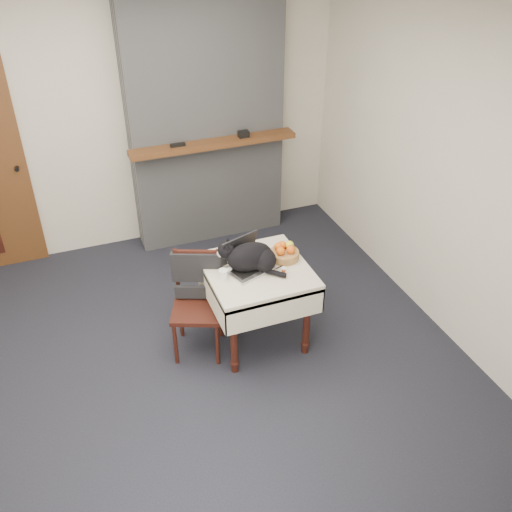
% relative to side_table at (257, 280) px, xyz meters
% --- Properties ---
extents(ground, '(4.50, 4.50, 0.00)m').
position_rel_side_table_xyz_m(ground, '(-0.74, -0.06, -0.59)').
color(ground, black).
rests_on(ground, ground).
extents(room_shell, '(4.52, 4.01, 2.61)m').
position_rel_side_table_xyz_m(room_shell, '(-0.74, 0.40, 1.18)').
color(room_shell, beige).
rests_on(room_shell, ground).
extents(chimney, '(1.62, 0.48, 2.60)m').
position_rel_side_table_xyz_m(chimney, '(0.16, 1.78, 0.71)').
color(chimney, gray).
rests_on(chimney, ground).
extents(side_table, '(0.78, 0.78, 0.70)m').
position_rel_side_table_xyz_m(side_table, '(0.00, 0.00, 0.00)').
color(side_table, '#36130E').
rests_on(side_table, ground).
extents(laptop, '(0.41, 0.38, 0.25)m').
position_rel_side_table_xyz_m(laptop, '(-0.08, 0.04, 0.17)').
color(laptop, '#B7B7BC').
rests_on(laptop, side_table).
extents(cat, '(0.47, 0.39, 0.26)m').
position_rel_side_table_xyz_m(cat, '(-0.05, 0.00, 0.22)').
color(cat, black).
rests_on(cat, side_table).
extents(cream_jar, '(0.07, 0.07, 0.08)m').
position_rel_side_table_xyz_m(cream_jar, '(-0.28, -0.04, 0.15)').
color(cream_jar, white).
rests_on(cream_jar, side_table).
extents(pill_bottle, '(0.03, 0.03, 0.07)m').
position_rel_side_table_xyz_m(pill_bottle, '(0.15, -0.16, 0.15)').
color(pill_bottle, '#AB3F15').
rests_on(pill_bottle, side_table).
extents(fruit_basket, '(0.23, 0.23, 0.13)m').
position_rel_side_table_xyz_m(fruit_basket, '(0.25, 0.05, 0.17)').
color(fruit_basket, '#A88243').
rests_on(fruit_basket, side_table).
extents(desk_clutter, '(0.15, 0.02, 0.01)m').
position_rel_side_table_xyz_m(desk_clutter, '(0.21, 0.04, 0.12)').
color(desk_clutter, black).
rests_on(desk_clutter, side_table).
extents(chair, '(0.50, 0.49, 0.86)m').
position_rel_side_table_xyz_m(chair, '(-0.45, 0.12, -0.04)').
color(chair, '#36130E').
rests_on(chair, ground).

